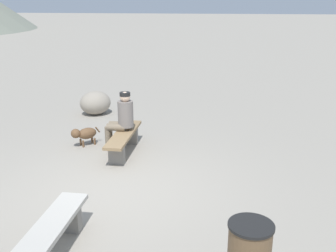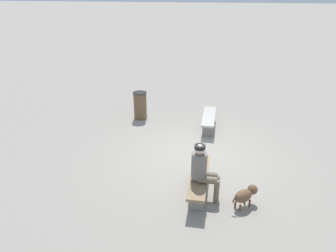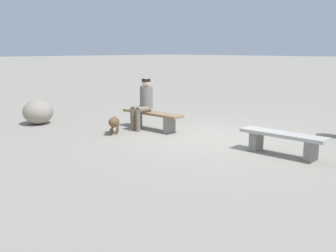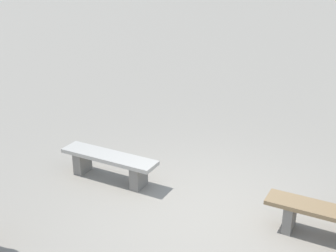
% 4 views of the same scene
% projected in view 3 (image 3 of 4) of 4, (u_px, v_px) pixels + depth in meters
% --- Properties ---
extents(ground, '(210.00, 210.00, 0.06)m').
position_uv_depth(ground, '(213.00, 140.00, 8.61)').
color(ground, gray).
extents(bench_left, '(1.66, 0.44, 0.44)m').
position_uv_depth(bench_left, '(283.00, 140.00, 7.18)').
color(bench_left, gray).
rests_on(bench_left, ground).
extents(bench_right, '(1.80, 0.43, 0.45)m').
position_uv_depth(bench_right, '(152.00, 117.00, 9.51)').
color(bench_right, gray).
rests_on(bench_right, ground).
extents(seated_person, '(0.34, 0.60, 1.26)m').
position_uv_depth(seated_person, '(144.00, 100.00, 9.50)').
color(seated_person, slate).
rests_on(seated_person, ground).
extents(dog, '(0.53, 0.52, 0.42)m').
position_uv_depth(dog, '(114.00, 122.00, 9.03)').
color(dog, brown).
rests_on(dog, ground).
extents(boulder, '(1.17, 1.16, 0.65)m').
position_uv_depth(boulder, '(38.00, 112.00, 10.24)').
color(boulder, gray).
rests_on(boulder, ground).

